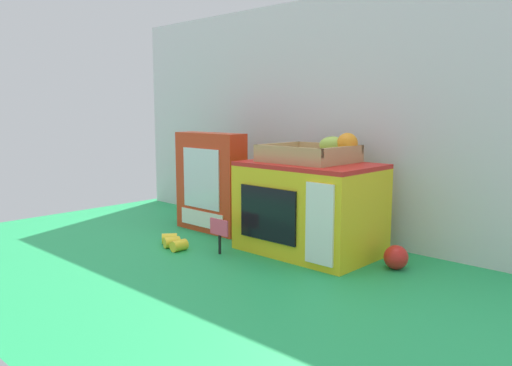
# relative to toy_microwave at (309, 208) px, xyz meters

# --- Properties ---
(ground_plane) EXTENTS (1.70, 1.70, 0.00)m
(ground_plane) POSITION_rel_toy_microwave_xyz_m (-0.19, 0.01, -0.13)
(ground_plane) COLOR #219E54
(ground_plane) RESTS_ON ground
(display_back_panel) EXTENTS (1.61, 0.03, 0.75)m
(display_back_panel) POSITION_rel_toy_microwave_xyz_m (-0.19, 0.20, 0.25)
(display_back_panel) COLOR silver
(display_back_panel) RESTS_ON ground
(toy_microwave) EXTENTS (0.38, 0.25, 0.26)m
(toy_microwave) POSITION_rel_toy_microwave_xyz_m (0.00, 0.00, 0.00)
(toy_microwave) COLOR yellow
(toy_microwave) RESTS_ON ground
(food_groups_crate) EXTENTS (0.24, 0.20, 0.08)m
(food_groups_crate) POSITION_rel_toy_microwave_xyz_m (-0.00, 0.03, 0.15)
(food_groups_crate) COLOR tan
(food_groups_crate) RESTS_ON toy_microwave
(cookie_set_box) EXTENTS (0.27, 0.08, 0.33)m
(cookie_set_box) POSITION_rel_toy_microwave_xyz_m (-0.40, -0.02, 0.04)
(cookie_set_box) COLOR red
(cookie_set_box) RESTS_ON ground
(price_sign) EXTENTS (0.07, 0.01, 0.10)m
(price_sign) POSITION_rel_toy_microwave_xyz_m (-0.17, -0.19, -0.06)
(price_sign) COLOR black
(price_sign) RESTS_ON ground
(loose_toy_banana) EXTENTS (0.13, 0.08, 0.03)m
(loose_toy_banana) POSITION_rel_toy_microwave_xyz_m (-0.32, -0.24, -0.11)
(loose_toy_banana) COLOR yellow
(loose_toy_banana) RESTS_ON ground
(loose_toy_apple) EXTENTS (0.06, 0.06, 0.06)m
(loose_toy_apple) POSITION_rel_toy_microwave_xyz_m (0.26, 0.03, -0.10)
(loose_toy_apple) COLOR red
(loose_toy_apple) RESTS_ON ground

